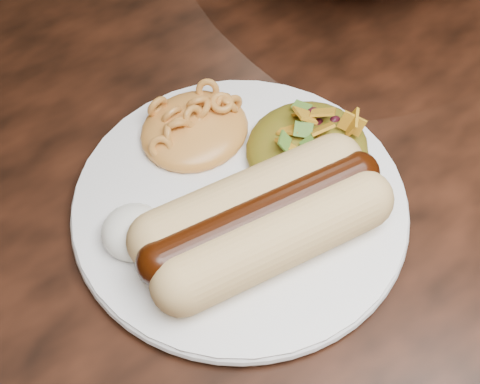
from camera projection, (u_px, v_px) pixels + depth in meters
table at (216, 182)px, 0.62m from camera, size 1.60×0.90×0.75m
plate at (240, 206)px, 0.48m from camera, size 0.26×0.26×0.01m
hotdog at (263, 219)px, 0.45m from camera, size 0.14×0.09×0.04m
mac_and_cheese at (194, 120)px, 0.50m from camera, size 0.08×0.07×0.03m
sour_cream at (133, 228)px, 0.45m from camera, size 0.05×0.05×0.02m
taco_salad at (308, 141)px, 0.49m from camera, size 0.08×0.08×0.04m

